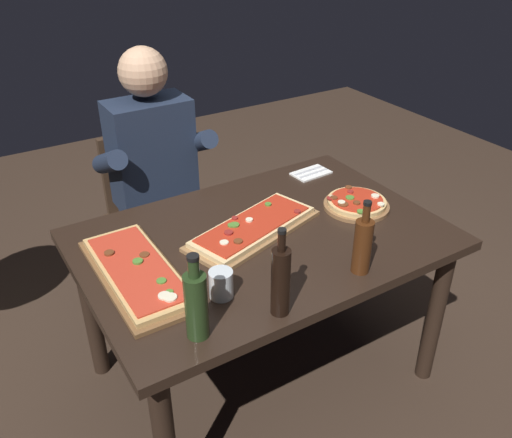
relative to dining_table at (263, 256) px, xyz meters
The scene contains 12 objects.
ground_plane 0.64m from the dining_table, ahead, with size 6.40×6.40×0.00m, color #38281E.
dining_table is the anchor object (origin of this frame).
pizza_rectangular_front 0.12m from the dining_table, 114.73° to the left, with size 0.61×0.39×0.05m.
pizza_rectangular_left 0.53m from the dining_table, behind, with size 0.24×0.59×0.05m.
pizza_round_far 0.47m from the dining_table, ahead, with size 0.28×0.28×0.05m.
wine_bottle_dark 0.63m from the dining_table, 141.49° to the right, with size 0.07×0.07×0.29m.
oil_bottle_amber 0.46m from the dining_table, 65.99° to the right, with size 0.06×0.06×0.28m.
vinegar_bottle_green 0.51m from the dining_table, 115.57° to the right, with size 0.06×0.06×0.31m.
tumbler_near_camera 0.42m from the dining_table, 142.40° to the right, with size 0.08×0.08×0.10m.
napkin_cutlery_set 0.61m from the dining_table, 35.01° to the left, with size 0.19×0.12×0.01m.
diner_chair 0.88m from the dining_table, 98.96° to the left, with size 0.44×0.44×0.87m.
seated_diner 0.75m from the dining_table, 100.39° to the left, with size 0.53×0.41×1.33m.
Camera 1 is at (-0.96, -1.51, 1.87)m, focal length 37.95 mm.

